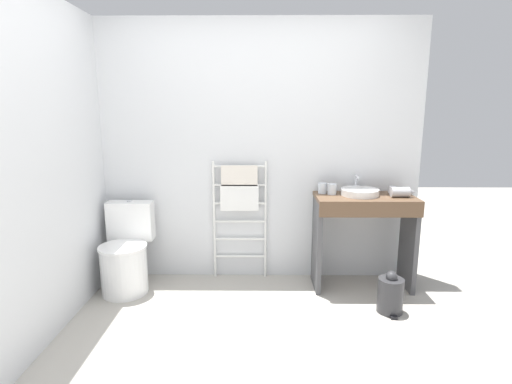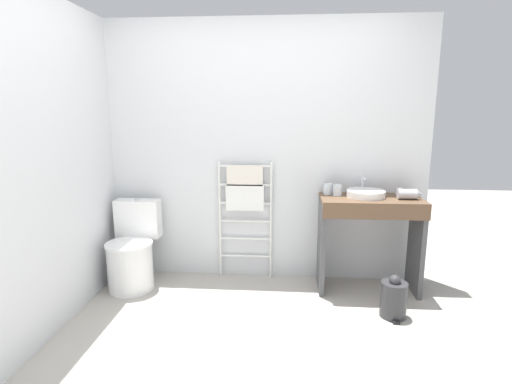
{
  "view_description": "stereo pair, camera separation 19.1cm",
  "coord_description": "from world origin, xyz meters",
  "views": [
    {
      "loc": [
        0.05,
        -2.18,
        1.59
      ],
      "look_at": [
        0.02,
        0.69,
        0.99
      ],
      "focal_mm": 28.0,
      "sensor_mm": 36.0,
      "label": 1
    },
    {
      "loc": [
        0.24,
        -2.17,
        1.59
      ],
      "look_at": [
        0.02,
        0.69,
        0.99
      ],
      "focal_mm": 28.0,
      "sensor_mm": 36.0,
      "label": 2
    }
  ],
  "objects": [
    {
      "name": "faucet",
      "position": [
        0.93,
        1.42,
        0.95
      ],
      "size": [
        0.02,
        0.1,
        0.16
      ],
      "color": "silver",
      "rests_on": "vanity_counter"
    },
    {
      "name": "toilet",
      "position": [
        -1.14,
        1.15,
        0.31
      ],
      "size": [
        0.41,
        0.53,
        0.78
      ],
      "color": "white",
      "rests_on": "ground_plane"
    },
    {
      "name": "wall_back",
      "position": [
        0.0,
        1.54,
        1.19
      ],
      "size": [
        3.05,
        0.12,
        2.38
      ],
      "primitive_type": "cube",
      "color": "silver",
      "rests_on": "ground_plane"
    },
    {
      "name": "hair_dryer",
      "position": [
        1.27,
        1.21,
        0.89
      ],
      "size": [
        0.21,
        0.19,
        0.09
      ],
      "color": "#B7B7BC",
      "rests_on": "vanity_counter"
    },
    {
      "name": "wall_side",
      "position": [
        -1.47,
        0.74,
        1.19
      ],
      "size": [
        0.12,
        2.2,
        2.38
      ],
      "primitive_type": "cube",
      "color": "silver",
      "rests_on": "ground_plane"
    },
    {
      "name": "vanity_counter",
      "position": [
        0.97,
        1.23,
        0.57
      ],
      "size": [
        0.86,
        0.44,
        0.85
      ],
      "color": "brown",
      "rests_on": "ground_plane"
    },
    {
      "name": "trash_bin",
      "position": [
        1.09,
        0.77,
        0.15
      ],
      "size": [
        0.2,
        0.23,
        0.34
      ],
      "color": "#333335",
      "rests_on": "ground_plane"
    },
    {
      "name": "ground_plane",
      "position": [
        0.0,
        0.0,
        0.0
      ],
      "size": [
        12.0,
        12.0,
        0.0
      ],
      "primitive_type": "plane",
      "color": "#A8A399"
    },
    {
      "name": "sink_basin",
      "position": [
        0.93,
        1.27,
        0.88
      ],
      "size": [
        0.33,
        0.33,
        0.06
      ],
      "color": "white",
      "rests_on": "vanity_counter"
    },
    {
      "name": "towel_radiator",
      "position": [
        -0.14,
        1.43,
        0.79
      ],
      "size": [
        0.51,
        0.06,
        1.12
      ],
      "color": "white",
      "rests_on": "ground_plane"
    },
    {
      "name": "cup_near_wall",
      "position": [
        0.61,
        1.35,
        0.89
      ],
      "size": [
        0.08,
        0.08,
        0.09
      ],
      "color": "silver",
      "rests_on": "vanity_counter"
    },
    {
      "name": "cup_near_edge",
      "position": [
        0.69,
        1.31,
        0.89
      ],
      "size": [
        0.08,
        0.08,
        0.1
      ],
      "color": "silver",
      "rests_on": "vanity_counter"
    }
  ]
}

